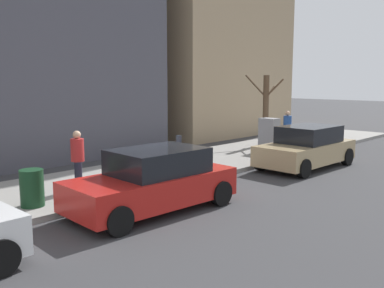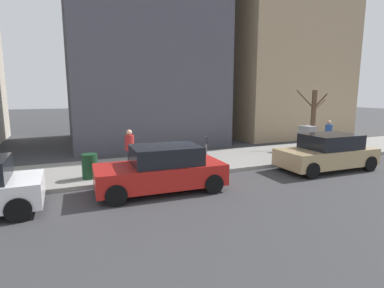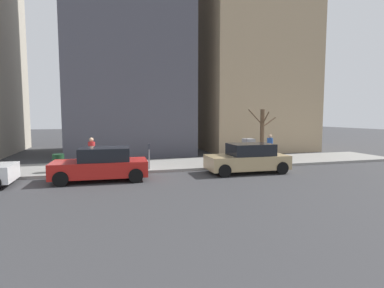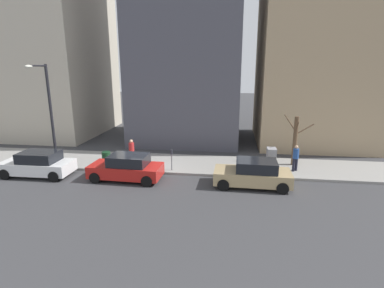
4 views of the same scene
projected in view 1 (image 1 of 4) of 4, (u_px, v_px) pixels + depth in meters
ground_plane at (148, 196)px, 11.79m from camera, size 120.00×120.00×0.00m
sidewalk at (106, 182)px, 13.15m from camera, size 4.00×36.00×0.15m
parked_car_tan at (307, 148)px, 15.56m from camera, size 2.01×4.24×1.52m
parked_car_red at (154, 181)px, 10.38m from camera, size 2.06×4.27×1.52m
parking_meter at (179, 152)px, 13.11m from camera, size 0.14×0.10×1.35m
utility_box at (269, 135)px, 18.13m from camera, size 0.83×0.60×1.43m
bare_tree at (266, 108)px, 20.03m from camera, size 1.73×1.89×3.29m
trash_bin at (32, 188)px, 10.27m from camera, size 0.56×0.56×0.90m
pedestrian_near_meter at (287, 127)px, 19.16m from camera, size 0.36×0.36×1.66m
pedestrian_midblock at (78, 157)px, 11.68m from camera, size 0.39×0.36×1.66m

